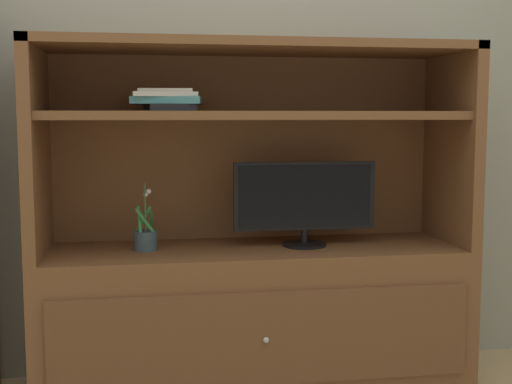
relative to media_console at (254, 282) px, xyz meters
name	(u,v)px	position (x,y,z in m)	size (l,w,h in m)	color
painted_rear_wall	(242,78)	(0.00, 0.34, 0.91)	(6.00, 0.10, 2.80)	gray
media_console	(254,282)	(0.00, 0.00, 0.00)	(1.87, 0.59, 1.53)	brown
tv_monitor	(305,200)	(0.23, -0.01, 0.36)	(0.63, 0.19, 0.37)	black
potted_plant	(146,239)	(-0.47, 0.01, 0.21)	(0.10, 0.10, 0.29)	#384C56
magazine_stack	(167,100)	(-0.37, 0.00, 0.80)	(0.32, 0.35, 0.09)	black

